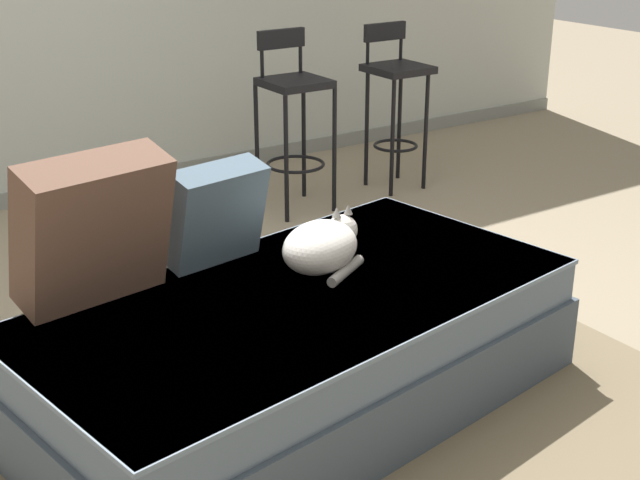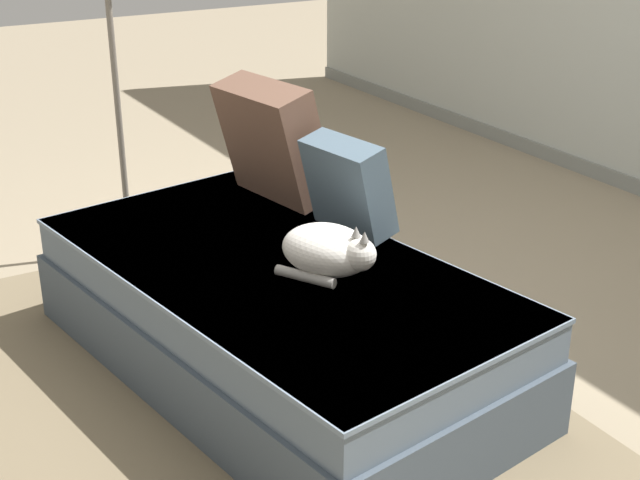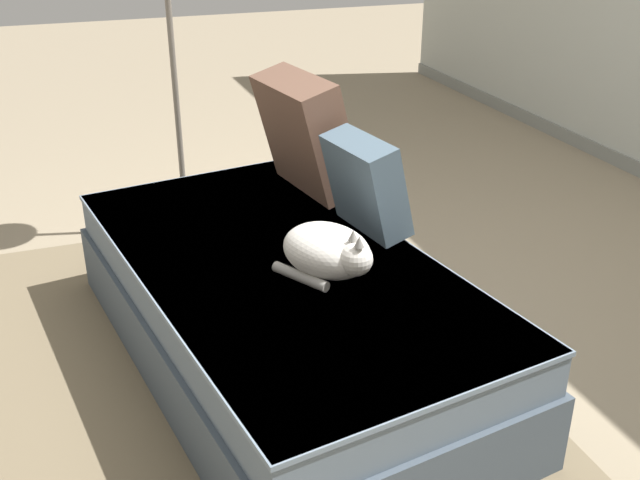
{
  "view_description": "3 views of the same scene",
  "coord_description": "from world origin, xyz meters",
  "px_view_note": "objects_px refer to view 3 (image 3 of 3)",
  "views": [
    {
      "loc": [
        -1.41,
        -2.63,
        1.66
      ],
      "look_at": [
        0.15,
        -0.3,
        0.54
      ],
      "focal_mm": 50.0,
      "sensor_mm": 36.0,
      "label": 1
    },
    {
      "loc": [
        2.51,
        -1.68,
        1.71
      ],
      "look_at": [
        0.15,
        -0.3,
        0.54
      ],
      "focal_mm": 50.0,
      "sensor_mm": 36.0,
      "label": 2
    },
    {
      "loc": [
        2.22,
        -1.05,
        1.6
      ],
      "look_at": [
        0.15,
        -0.3,
        0.54
      ],
      "focal_mm": 42.0,
      "sensor_mm": 36.0,
      "label": 3
    }
  ],
  "objects_px": {
    "couch": "(279,310)",
    "throw_pillow_corner": "(306,134)",
    "throw_pillow_middle": "(366,184)",
    "cat": "(329,252)"
  },
  "relations": [
    {
      "from": "couch",
      "to": "throw_pillow_corner",
      "type": "height_order",
      "value": "throw_pillow_corner"
    },
    {
      "from": "cat",
      "to": "throw_pillow_middle",
      "type": "bearing_deg",
      "value": 138.43
    },
    {
      "from": "throw_pillow_corner",
      "to": "cat",
      "type": "bearing_deg",
      "value": -13.39
    },
    {
      "from": "throw_pillow_corner",
      "to": "throw_pillow_middle",
      "type": "relative_size",
      "value": 1.35
    },
    {
      "from": "throw_pillow_middle",
      "to": "cat",
      "type": "bearing_deg",
      "value": -41.57
    },
    {
      "from": "couch",
      "to": "throw_pillow_middle",
      "type": "relative_size",
      "value": 5.32
    },
    {
      "from": "throw_pillow_middle",
      "to": "cat",
      "type": "xyz_separation_m",
      "value": [
        0.28,
        -0.25,
        -0.1
      ]
    },
    {
      "from": "cat",
      "to": "throw_pillow_corner",
      "type": "bearing_deg",
      "value": 166.61
    },
    {
      "from": "throw_pillow_middle",
      "to": "cat",
      "type": "distance_m",
      "value": 0.39
    },
    {
      "from": "couch",
      "to": "throw_pillow_corner",
      "type": "distance_m",
      "value": 0.79
    }
  ]
}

